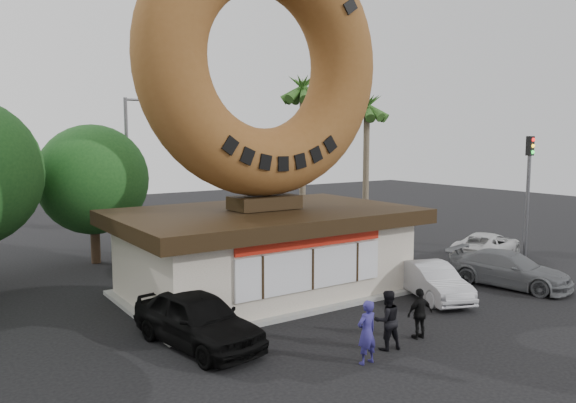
# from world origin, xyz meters

# --- Properties ---
(ground) EXTENTS (90.00, 90.00, 0.00)m
(ground) POSITION_xyz_m (0.00, 0.00, 0.00)
(ground) COLOR black
(ground) RESTS_ON ground
(donut_shop) EXTENTS (11.20, 7.20, 3.80)m
(donut_shop) POSITION_xyz_m (0.00, 5.98, 1.77)
(donut_shop) COLOR beige
(donut_shop) RESTS_ON ground
(giant_donut) EXTENTS (10.03, 2.56, 10.03)m
(giant_donut) POSITION_xyz_m (0.00, 6.00, 8.81)
(giant_donut) COLOR brown
(giant_donut) RESTS_ON donut_shop
(tree_mid) EXTENTS (5.20, 5.20, 6.63)m
(tree_mid) POSITION_xyz_m (-4.00, 15.00, 4.02)
(tree_mid) COLOR #473321
(tree_mid) RESTS_ON ground
(palm_near) EXTENTS (2.60, 2.60, 9.75)m
(palm_near) POSITION_xyz_m (7.50, 14.00, 8.41)
(palm_near) COLOR #726651
(palm_near) RESTS_ON ground
(palm_far) EXTENTS (2.60, 2.60, 8.75)m
(palm_far) POSITION_xyz_m (11.00, 12.50, 7.48)
(palm_far) COLOR #726651
(palm_far) RESTS_ON ground
(street_lamp) EXTENTS (2.11, 0.20, 8.00)m
(street_lamp) POSITION_xyz_m (-1.86, 16.00, 4.48)
(street_lamp) COLOR #59595E
(street_lamp) RESTS_ON ground
(traffic_signal) EXTENTS (0.30, 0.38, 6.07)m
(traffic_signal) POSITION_xyz_m (14.00, 3.99, 3.87)
(traffic_signal) COLOR #59595E
(traffic_signal) RESTS_ON ground
(person_left) EXTENTS (0.65, 0.45, 1.74)m
(person_left) POSITION_xyz_m (-1.36, -1.35, 0.87)
(person_left) COLOR navy
(person_left) RESTS_ON ground
(person_center) EXTENTS (0.97, 0.83, 1.72)m
(person_center) POSITION_xyz_m (-0.18, -0.90, 0.86)
(person_center) COLOR black
(person_center) RESTS_ON ground
(person_right) EXTENTS (0.94, 0.48, 1.54)m
(person_right) POSITION_xyz_m (1.25, -0.82, 0.77)
(person_right) COLOR black
(person_right) RESTS_ON ground
(car_black) EXTENTS (2.68, 4.98, 1.61)m
(car_black) POSITION_xyz_m (-4.55, 2.37, 0.80)
(car_black) COLOR black
(car_black) RESTS_ON ground
(car_silver) EXTENTS (2.70, 4.28, 1.33)m
(car_silver) POSITION_xyz_m (4.81, 1.85, 0.67)
(car_silver) COLOR #ABABB0
(car_silver) RESTS_ON ground
(car_grey) EXTENTS (3.03, 5.15, 1.40)m
(car_grey) POSITION_xyz_m (8.72, 1.28, 0.70)
(car_grey) COLOR slate
(car_grey) RESTS_ON ground
(car_white) EXTENTS (5.22, 3.55, 1.33)m
(car_white) POSITION_xyz_m (12.35, 5.01, 0.66)
(car_white) COLOR silver
(car_white) RESTS_ON ground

